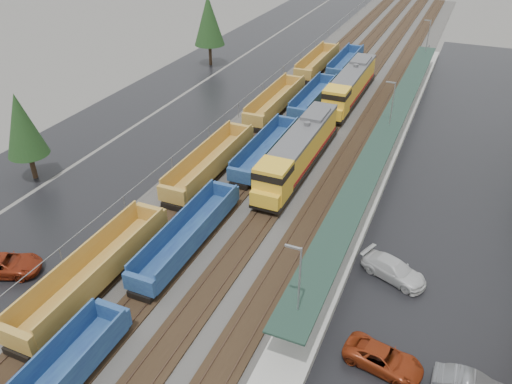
% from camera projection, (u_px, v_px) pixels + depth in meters
% --- Properties ---
extents(ballast_strip, '(20.00, 160.00, 0.08)m').
position_uv_depth(ballast_strip, '(328.00, 107.00, 66.63)').
color(ballast_strip, '#302D2B').
rests_on(ballast_strip, ground).
extents(trackbed, '(14.60, 160.00, 0.22)m').
position_uv_depth(trackbed, '(328.00, 106.00, 66.57)').
color(trackbed, black).
rests_on(trackbed, ground).
extents(west_parking_lot, '(10.00, 160.00, 0.02)m').
position_uv_depth(west_parking_lot, '(228.00, 91.00, 71.70)').
color(west_parking_lot, black).
rests_on(west_parking_lot, ground).
extents(west_road, '(9.00, 160.00, 0.02)m').
position_uv_depth(west_road, '(168.00, 82.00, 75.07)').
color(west_road, black).
rests_on(west_road, ground).
extents(east_commuter_lot, '(16.00, 100.00, 0.02)m').
position_uv_depth(east_commuter_lot, '(476.00, 167.00, 52.44)').
color(east_commuter_lot, black).
rests_on(east_commuter_lot, ground).
extents(station_platform, '(3.00, 80.00, 8.00)m').
position_uv_depth(station_platform, '(386.00, 145.00, 55.27)').
color(station_platform, '#9E9B93').
rests_on(station_platform, ground).
extents(chainlink_fence, '(0.08, 160.04, 2.02)m').
position_uv_depth(chainlink_fence, '(259.00, 89.00, 67.79)').
color(chainlink_fence, gray).
rests_on(chainlink_fence, ground).
extents(tree_west_near, '(3.96, 3.96, 9.00)m').
position_uv_depth(tree_west_near, '(22.00, 125.00, 47.59)').
color(tree_west_near, '#332316').
rests_on(tree_west_near, ground).
extents(tree_west_far, '(4.84, 4.84, 11.00)m').
position_uv_depth(tree_west_far, '(209.00, 20.00, 78.45)').
color(tree_west_far, '#332316').
rests_on(tree_west_far, ground).
extents(locomotive_lead, '(2.95, 19.43, 4.40)m').
position_uv_depth(locomotive_lead, '(298.00, 152.00, 50.40)').
color(locomotive_lead, black).
rests_on(locomotive_lead, ground).
extents(locomotive_trail, '(2.95, 19.43, 4.40)m').
position_uv_depth(locomotive_trail, '(350.00, 86.00, 66.78)').
color(locomotive_trail, black).
rests_on(locomotive_trail, ground).
extents(well_string_yellow, '(2.83, 106.46, 2.51)m').
position_uv_depth(well_string_yellow, '(163.00, 208.00, 43.65)').
color(well_string_yellow, '#AF7E30').
rests_on(well_string_yellow, ground).
extents(well_string_blue, '(2.58, 97.49, 2.29)m').
position_uv_depth(well_string_blue, '(233.00, 186.00, 46.95)').
color(well_string_blue, navy).
rests_on(well_string_blue, ground).
extents(parked_car_west_c, '(4.42, 6.01, 1.52)m').
position_uv_depth(parked_car_west_c, '(4.00, 265.00, 37.91)').
color(parked_car_west_c, maroon).
rests_on(parked_car_west_c, ground).
extents(parked_car_east_b, '(3.07, 5.19, 1.35)m').
position_uv_depth(parked_car_east_b, '(383.00, 359.00, 30.51)').
color(parked_car_east_b, maroon).
rests_on(parked_car_east_b, ground).
extents(parked_car_east_c, '(3.81, 5.50, 1.48)m').
position_uv_depth(parked_car_east_c, '(394.00, 270.00, 37.44)').
color(parked_car_east_c, silver).
rests_on(parked_car_east_c, ground).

